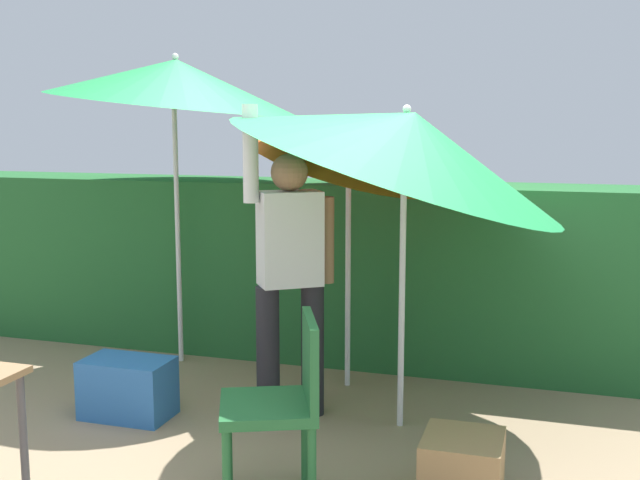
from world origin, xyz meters
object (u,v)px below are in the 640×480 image
(umbrella_yellow, at_px, (405,142))
(crate_cardboard, at_px, (462,467))
(umbrella_rainbow, at_px, (352,143))
(person_vendor, at_px, (290,266))
(chair_plastic, at_px, (283,397))
(cooler_box, at_px, (128,388))
(umbrella_orange, at_px, (175,82))

(umbrella_yellow, xyz_separation_m, crate_cardboard, (0.46, -0.84, -1.51))
(umbrella_rainbow, height_order, person_vendor, umbrella_rainbow)
(person_vendor, relative_size, crate_cardboard, 4.85)
(chair_plastic, height_order, cooler_box, chair_plastic)
(chair_plastic, bearing_deg, cooler_box, 150.62)
(umbrella_orange, bearing_deg, person_vendor, -35.31)
(umbrella_rainbow, relative_size, chair_plastic, 2.29)
(cooler_box, xyz_separation_m, crate_cardboard, (2.07, -0.43, -0.03))
(crate_cardboard, bearing_deg, person_vendor, 147.01)
(umbrella_rainbow, bearing_deg, chair_plastic, -85.74)
(cooler_box, bearing_deg, umbrella_rainbow, 40.79)
(chair_plastic, relative_size, crate_cardboard, 2.30)
(umbrella_rainbow, xyz_separation_m, chair_plastic, (0.13, -1.69, -1.13))
(umbrella_yellow, bearing_deg, crate_cardboard, -61.21)
(crate_cardboard, bearing_deg, umbrella_rainbow, 123.30)
(umbrella_rainbow, height_order, crate_cardboard, umbrella_rainbow)
(umbrella_rainbow, bearing_deg, crate_cardboard, -56.70)
(umbrella_yellow, relative_size, chair_plastic, 2.43)
(umbrella_orange, relative_size, chair_plastic, 2.61)
(chair_plastic, bearing_deg, person_vendor, 107.62)
(cooler_box, height_order, crate_cardboard, cooler_box)
(umbrella_orange, bearing_deg, umbrella_yellow, -21.23)
(umbrella_yellow, bearing_deg, cooler_box, -165.73)
(umbrella_rainbow, bearing_deg, umbrella_orange, 174.39)
(umbrella_yellow, distance_m, person_vendor, 0.99)
(umbrella_rainbow, xyz_separation_m, person_vendor, (-0.19, -0.69, -0.71))
(cooler_box, bearing_deg, person_vendor, 17.35)
(umbrella_yellow, relative_size, cooler_box, 4.08)
(person_vendor, height_order, chair_plastic, person_vendor)
(umbrella_rainbow, relative_size, umbrella_orange, 0.88)
(umbrella_rainbow, xyz_separation_m, cooler_box, (-1.14, -0.98, -1.46))
(umbrella_rainbow, bearing_deg, cooler_box, -139.21)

